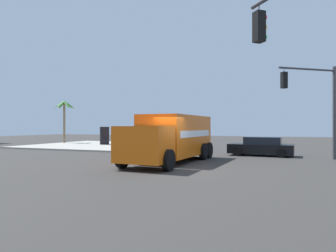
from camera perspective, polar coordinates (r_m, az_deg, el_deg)
The scene contains 8 objects.
ground_plane at distance 14.63m, azimuth 1.31°, elevation -8.07°, with size 100.00×100.00×0.00m, color #33302D.
sidewalk_corner_far at distance 32.40m, azimuth -12.68°, elevation -3.54°, with size 12.87×12.87×0.14m, color #9E998E.
delivery_truck at distance 17.21m, azimuth 0.71°, elevation -2.16°, with size 7.96×3.12×2.67m.
traffic_light_primary at distance 20.48m, azimuth 26.16°, elevation 4.74°, with size 2.51×3.29×5.71m.
pickup_tan at distance 28.43m, azimuth 0.37°, elevation -2.70°, with size 2.66×5.37×1.38m.
sedan_black at distance 22.01m, azimuth 17.08°, elevation -3.73°, with size 2.21×4.38×1.31m.
vending_machine_red at distance 32.54m, azimuth -11.85°, elevation -1.77°, with size 1.15×1.17×1.85m.
palm_tree_far at distance 37.02m, azimuth -18.89°, elevation 2.09°, with size 2.53×2.39×4.89m.
Camera 1 is at (-13.60, -4.99, 2.04)m, focal length 32.47 mm.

